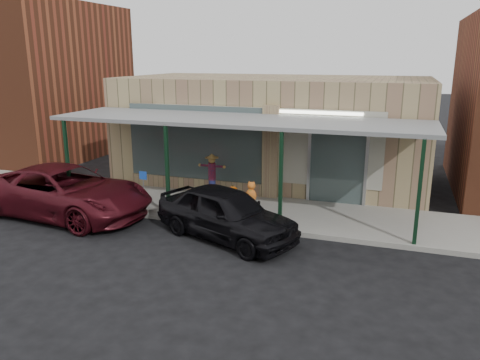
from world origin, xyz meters
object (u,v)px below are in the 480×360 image
(barrel_scarecrow, at_px, (212,185))
(car_maroon, at_px, (65,192))
(barrel_pumpkin, at_px, (233,199))
(parked_sedan, at_px, (226,213))
(handicap_sign, at_px, (143,185))

(barrel_scarecrow, distance_m, car_maroon, 4.81)
(barrel_pumpkin, xyz_separation_m, parked_sedan, (0.63, -2.31, 0.33))
(car_maroon, bearing_deg, barrel_pumpkin, -61.00)
(barrel_scarecrow, xyz_separation_m, barrel_pumpkin, (0.91, -0.42, -0.30))
(barrel_pumpkin, bearing_deg, handicap_sign, -155.71)
(barrel_pumpkin, distance_m, car_maroon, 5.42)
(barrel_scarecrow, height_order, parked_sedan, barrel_scarecrow)
(barrel_pumpkin, relative_size, parked_sedan, 0.18)
(barrel_scarecrow, xyz_separation_m, car_maroon, (-4.05, -2.59, 0.10))
(handicap_sign, relative_size, car_maroon, 0.22)
(barrel_pumpkin, bearing_deg, barrel_scarecrow, 155.03)
(barrel_scarecrow, relative_size, parked_sedan, 0.35)
(handicap_sign, height_order, parked_sedan, parked_sedan)
(barrel_pumpkin, height_order, handicap_sign, handicap_sign)
(handicap_sign, bearing_deg, barrel_pumpkin, 24.21)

